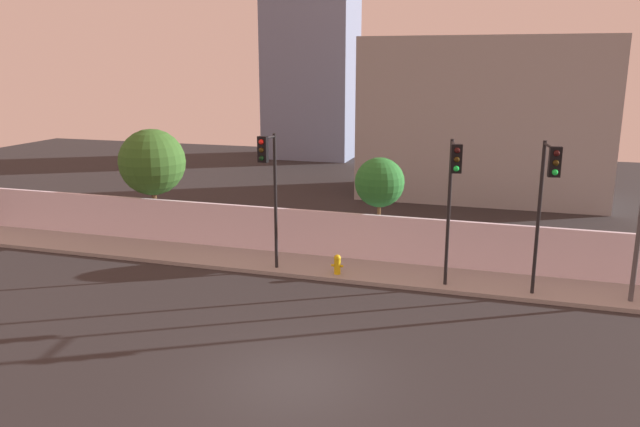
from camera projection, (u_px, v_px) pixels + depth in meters
ground_plane at (294, 380)px, 15.30m from camera, size 80.00×80.00×0.00m
sidewalk at (368, 272)px, 22.90m from camera, size 36.00×2.40×0.15m
perimeter_wall at (375, 238)px, 23.87m from camera, size 36.00×0.18×1.80m
traffic_light_left at (269, 174)px, 21.92m from camera, size 0.35×1.19×5.02m
traffic_light_center at (453, 184)px, 19.91m from camera, size 0.51×1.56×5.04m
traffic_light_right at (547, 188)px, 19.02m from camera, size 0.49×1.72×5.10m
fire_hydrant at (337, 264)px, 22.41m from camera, size 0.44×0.26×0.73m
roadside_tree_leftmost at (152, 162)px, 27.05m from camera, size 2.90×2.90×4.84m
roadside_tree_midleft at (380, 183)px, 24.25m from camera, size 1.96×1.96×4.04m
low_building_distant at (483, 119)px, 35.15m from camera, size 13.49×6.00×8.99m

